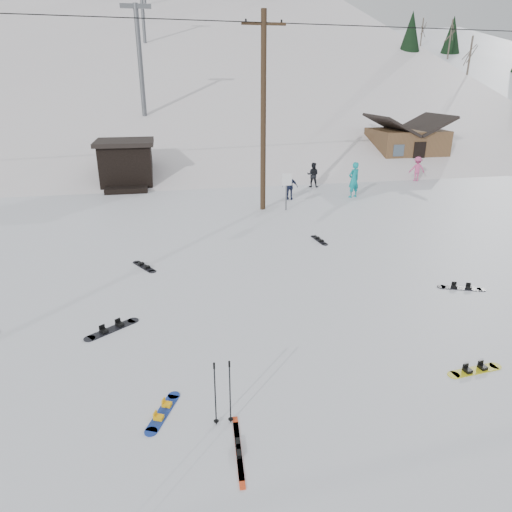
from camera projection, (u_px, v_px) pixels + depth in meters
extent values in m
plane|color=white|center=(306.00, 381.00, 9.86)|extent=(200.00, 200.00, 0.00)
cube|color=white|center=(189.00, 217.00, 64.53)|extent=(60.00, 85.24, 65.97)
cube|color=white|center=(453.00, 206.00, 66.44)|extent=(45.66, 93.98, 54.59)
cylinder|color=#3A2819|center=(263.00, 116.00, 21.42)|extent=(0.26, 0.26, 9.00)
cube|color=#3A2819|center=(264.00, 24.00, 20.02)|extent=(2.00, 0.12, 0.12)
cylinder|color=black|center=(264.00, 21.00, 19.97)|extent=(0.08, 0.08, 0.12)
cylinder|color=#595B60|center=(286.00, 192.00, 22.55)|extent=(0.07, 0.07, 1.80)
cube|color=white|center=(287.00, 179.00, 22.28)|extent=(0.50, 0.04, 0.60)
cube|color=black|center=(127.00, 165.00, 27.74)|extent=(3.00, 3.00, 2.50)
cube|color=black|center=(124.00, 142.00, 27.24)|extent=(3.40, 3.40, 0.25)
cube|color=black|center=(127.00, 190.00, 26.48)|extent=(2.40, 1.20, 0.30)
cylinder|color=#595B60|center=(140.00, 64.00, 34.00)|extent=(0.36, 0.36, 8.00)
cube|color=#595B60|center=(136.00, 6.00, 32.63)|extent=(2.20, 0.30, 0.30)
cylinder|color=#595B60|center=(142.00, 6.00, 49.97)|extent=(0.36, 0.36, 8.00)
cube|color=brown|center=(405.00, 148.00, 34.05)|extent=(5.00, 4.00, 2.70)
cube|color=black|center=(391.00, 125.00, 33.20)|extent=(2.69, 4.40, 1.43)
cube|color=black|center=(425.00, 124.00, 33.68)|extent=(2.69, 4.40, 1.43)
cube|color=black|center=(419.00, 156.00, 32.29)|extent=(0.90, 0.06, 1.90)
cube|color=#17349A|center=(163.00, 413.00, 8.90)|extent=(0.67, 1.07, 0.02)
cylinder|color=#17349A|center=(174.00, 395.00, 9.38)|extent=(0.25, 0.25, 0.02)
cylinder|color=#17349A|center=(151.00, 432.00, 8.41)|extent=(0.25, 0.25, 0.02)
cube|color=#FBAF0D|center=(167.00, 404.00, 9.06)|extent=(0.21, 0.19, 0.07)
cube|color=#FBAF0D|center=(159.00, 417.00, 8.71)|extent=(0.21, 0.19, 0.07)
cube|color=red|center=(239.00, 453.00, 7.93)|extent=(0.21, 1.53, 0.02)
cube|color=black|center=(239.00, 451.00, 7.91)|extent=(0.10, 0.28, 0.07)
cube|color=red|center=(238.00, 446.00, 8.08)|extent=(0.21, 1.53, 0.02)
cube|color=black|center=(238.00, 445.00, 8.06)|extent=(0.10, 0.28, 0.07)
cylinder|color=black|center=(215.00, 395.00, 8.39)|extent=(0.03, 0.03, 1.32)
cylinder|color=black|center=(216.00, 421.00, 8.60)|extent=(0.10, 0.10, 0.01)
cylinder|color=black|center=(214.00, 366.00, 8.16)|extent=(0.04, 0.04, 0.12)
cylinder|color=black|center=(230.00, 393.00, 8.44)|extent=(0.03, 0.03, 1.32)
cylinder|color=black|center=(231.00, 419.00, 8.65)|extent=(0.10, 0.10, 0.01)
cylinder|color=black|center=(229.00, 364.00, 8.21)|extent=(0.04, 0.04, 0.12)
cube|color=black|center=(112.00, 329.00, 11.88)|extent=(1.20, 0.98, 0.03)
cylinder|color=black|center=(133.00, 321.00, 12.31)|extent=(0.29, 0.29, 0.03)
cylinder|color=black|center=(89.00, 339.00, 11.45)|extent=(0.29, 0.29, 0.03)
cube|color=black|center=(120.00, 324.00, 12.01)|extent=(0.25, 0.26, 0.08)
cube|color=black|center=(104.00, 331.00, 11.70)|extent=(0.25, 0.26, 0.08)
cube|color=black|center=(144.00, 267.00, 15.87)|extent=(0.80, 1.10, 0.02)
cylinder|color=black|center=(136.00, 262.00, 16.26)|extent=(0.26, 0.26, 0.02)
cylinder|color=black|center=(152.00, 271.00, 15.47)|extent=(0.26, 0.26, 0.02)
cube|color=black|center=(141.00, 264.00, 15.99)|extent=(0.23, 0.21, 0.07)
cube|color=black|center=(147.00, 267.00, 15.71)|extent=(0.23, 0.21, 0.07)
cube|color=black|center=(461.00, 288.00, 14.23)|extent=(1.20, 0.67, 0.02)
cylinder|color=black|center=(481.00, 290.00, 14.13)|extent=(0.27, 0.27, 0.02)
cylinder|color=black|center=(441.00, 287.00, 14.32)|extent=(0.27, 0.27, 0.02)
cube|color=black|center=(469.00, 287.00, 14.17)|extent=(0.20, 0.23, 0.08)
cube|color=black|center=(454.00, 286.00, 14.24)|extent=(0.20, 0.23, 0.08)
cube|color=yellow|center=(475.00, 370.00, 10.19)|extent=(1.16, 0.38, 0.02)
cylinder|color=yellow|center=(495.00, 366.00, 10.35)|extent=(0.26, 0.26, 0.02)
cylinder|color=yellow|center=(453.00, 375.00, 10.04)|extent=(0.26, 0.26, 0.02)
cube|color=black|center=(483.00, 367.00, 10.23)|extent=(0.16, 0.20, 0.07)
cube|color=black|center=(467.00, 370.00, 10.12)|extent=(0.16, 0.20, 0.07)
cube|color=black|center=(319.00, 240.00, 18.49)|extent=(0.37, 1.09, 0.02)
cylinder|color=black|center=(314.00, 236.00, 18.97)|extent=(0.24, 0.24, 0.02)
cylinder|color=black|center=(325.00, 244.00, 18.02)|extent=(0.24, 0.24, 0.02)
cube|color=black|center=(317.00, 238.00, 18.65)|extent=(0.19, 0.15, 0.07)
cube|color=black|center=(321.00, 241.00, 18.31)|extent=(0.19, 0.15, 0.07)
imported|color=#0E898E|center=(354.00, 180.00, 25.04)|extent=(0.83, 0.69, 1.94)
imported|color=black|center=(313.00, 175.00, 27.56)|extent=(0.88, 0.80, 1.48)
imported|color=#C94780|center=(417.00, 169.00, 29.24)|extent=(1.09, 0.75, 1.54)
imported|color=#151C36|center=(290.00, 187.00, 24.59)|extent=(0.91, 0.68, 1.44)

